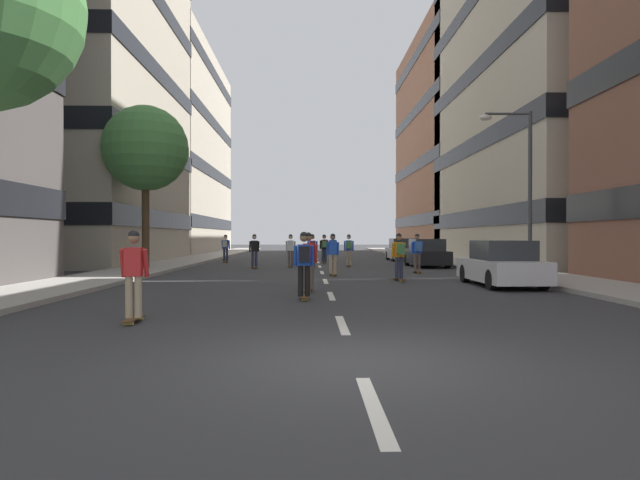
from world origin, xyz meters
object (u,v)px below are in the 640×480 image
at_px(parked_car_near, 426,254).
at_px(street_tree_mid, 145,149).
at_px(parked_car_mid, 501,265).
at_px(skater_3, 308,259).
at_px(skater_0, 333,246).
at_px(parked_car_far, 403,250).
at_px(streetlamp_right, 521,174).
at_px(skater_6, 325,245).
at_px(skater_13, 134,271).
at_px(skater_10, 304,261).
at_px(skater_5, 226,247).
at_px(skater_12, 399,254).
at_px(skater_4, 333,252).
at_px(skater_7, 324,247).
at_px(skater_1, 349,248).
at_px(skater_11, 291,249).
at_px(skater_9, 417,251).
at_px(skater_2, 312,249).
at_px(skater_8, 254,249).

distance_m(parked_car_near, street_tree_mid, 15.54).
bearing_deg(parked_car_mid, skater_3, -164.59).
bearing_deg(skater_3, skater_0, 85.26).
distance_m(parked_car_far, streetlamp_right, 16.16).
relative_size(skater_6, skater_13, 1.00).
bearing_deg(skater_10, skater_5, 104.02).
bearing_deg(skater_12, skater_5, 120.56).
height_order(skater_4, skater_7, same).
xyz_separation_m(skater_1, skater_11, (-3.18, -0.58, -0.03)).
xyz_separation_m(skater_0, skater_12, (1.75, -15.55, 0.00)).
height_order(parked_car_far, skater_9, skater_9).
xyz_separation_m(streetlamp_right, skater_2, (-8.27, 6.48, -3.12)).
bearing_deg(skater_6, parked_car_near, -60.74).
relative_size(skater_4, skater_11, 1.00).
height_order(street_tree_mid, skater_5, street_tree_mid).
bearing_deg(skater_11, skater_4, -73.08).
height_order(skater_0, skater_9, same).
bearing_deg(streetlamp_right, skater_5, 136.55).
distance_m(skater_5, skater_8, 6.67).
distance_m(parked_car_mid, skater_6, 21.74).
relative_size(skater_6, skater_12, 1.00).
xyz_separation_m(skater_8, skater_12, (6.15, -8.28, 0.03)).
bearing_deg(skater_6, parked_car_mid, -75.96).
bearing_deg(streetlamp_right, skater_8, 149.09).
xyz_separation_m(parked_car_mid, street_tree_mid, (-14.33, 8.66, 5.20)).
distance_m(parked_car_mid, skater_1, 12.69).
distance_m(skater_2, skater_9, 5.92).
bearing_deg(skater_10, parked_car_far, 74.16).
xyz_separation_m(streetlamp_right, skater_1, (-6.26, 8.39, -3.12)).
height_order(skater_3, skater_4, same).
relative_size(skater_3, skater_9, 1.00).
bearing_deg(skater_2, parked_car_far, 55.85).
xyz_separation_m(streetlamp_right, skater_3, (-8.48, -5.35, -3.15)).
bearing_deg(parked_car_far, skater_9, -96.86).
bearing_deg(skater_5, skater_10, -75.98).
bearing_deg(skater_6, skater_5, -144.50).
xyz_separation_m(parked_car_far, skater_12, (-3.09, -17.19, 0.32)).
xyz_separation_m(parked_car_mid, skater_1, (-4.22, 11.96, 0.32)).
relative_size(skater_4, skater_6, 1.00).
relative_size(street_tree_mid, streetlamp_right, 1.21).
height_order(skater_0, skater_13, same).
xyz_separation_m(skater_0, skater_13, (-4.95, -25.23, -0.03)).
distance_m(parked_car_far, skater_11, 10.79).
distance_m(skater_3, skater_8, 12.42).
relative_size(parked_car_near, skater_4, 2.47).
height_order(skater_2, skater_10, same).
xyz_separation_m(parked_car_far, skater_10, (-6.56, -23.10, 0.32)).
xyz_separation_m(parked_car_mid, skater_11, (-7.39, 11.38, 0.29)).
xyz_separation_m(parked_car_far, street_tree_mid, (-14.33, -10.58, 5.20)).
bearing_deg(skater_11, parked_car_near, 2.28).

